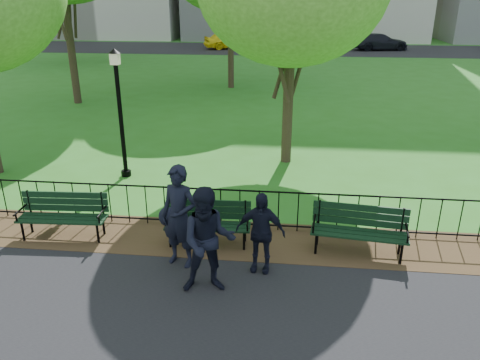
# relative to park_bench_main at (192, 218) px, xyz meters

# --- Properties ---
(ground) EXTENTS (120.00, 120.00, 0.00)m
(ground) POSITION_rel_park_bench_main_xyz_m (0.66, -1.27, -0.58)
(ground) COLOR #2A6B1C
(dirt_strip) EXTENTS (60.00, 1.60, 0.01)m
(dirt_strip) POSITION_rel_park_bench_main_xyz_m (0.66, 0.23, -0.57)
(dirt_strip) COLOR #3E2F19
(dirt_strip) RESTS_ON ground
(far_street) EXTENTS (70.00, 9.00, 0.01)m
(far_street) POSITION_rel_park_bench_main_xyz_m (0.66, 33.73, -0.57)
(far_street) COLOR black
(far_street) RESTS_ON ground
(iron_fence) EXTENTS (24.06, 0.06, 1.00)m
(iron_fence) POSITION_rel_park_bench_main_xyz_m (0.66, 0.73, -0.08)
(iron_fence) COLOR black
(iron_fence) RESTS_ON ground
(park_bench_main) EXTENTS (1.77, 0.58, 0.94)m
(park_bench_main) POSITION_rel_park_bench_main_xyz_m (0.00, 0.00, 0.00)
(park_bench_main) COLOR black
(park_bench_main) RESTS_ON ground
(park_bench_left_a) EXTENTS (1.78, 0.64, 0.99)m
(park_bench_left_a) POSITION_rel_park_bench_main_xyz_m (-2.64, 0.05, -0.01)
(park_bench_left_a) COLOR black
(park_bench_left_a) RESTS_ON ground
(park_bench_right_a) EXTENTS (1.83, 0.75, 1.01)m
(park_bench_right_a) POSITION_rel_park_bench_main_xyz_m (3.20, 0.05, -0.00)
(park_bench_right_a) COLOR black
(park_bench_right_a) RESTS_ON ground
(lamppost) EXTENTS (0.30, 0.30, 3.35)m
(lamppost) POSITION_rel_park_bench_main_xyz_m (-2.55, 3.43, 1.25)
(lamppost) COLOR black
(lamppost) RESTS_ON ground
(person_left) EXTENTS (0.80, 0.65, 1.90)m
(person_left) POSITION_rel_park_bench_main_xyz_m (-0.06, -0.73, 0.38)
(person_left) COLOR black
(person_left) RESTS_ON asphalt_path
(person_mid) EXTENTS (0.95, 0.60, 1.83)m
(person_mid) POSITION_rel_park_bench_main_xyz_m (0.59, -1.48, 0.35)
(person_mid) COLOR black
(person_mid) RESTS_ON asphalt_path
(person_right) EXTENTS (0.91, 0.46, 1.49)m
(person_right) POSITION_rel_park_bench_main_xyz_m (1.38, -0.78, 0.18)
(person_right) COLOR black
(person_right) RESTS_ON asphalt_path
(taxi) EXTENTS (4.76, 3.45, 1.51)m
(taxi) POSITION_rel_park_bench_main_xyz_m (-3.66, 33.57, 0.19)
(taxi) COLOR yellow
(taxi) RESTS_ON far_street
(sedan_silver) EXTENTS (4.52, 2.40, 1.42)m
(sedan_silver) POSITION_rel_park_bench_main_xyz_m (-0.22, 32.31, 0.14)
(sedan_silver) COLOR #A1A4A9
(sedan_silver) RESTS_ON far_street
(sedan_dark) EXTENTS (4.96, 2.85, 1.35)m
(sedan_dark) POSITION_rel_park_bench_main_xyz_m (9.05, 33.93, 0.11)
(sedan_dark) COLOR black
(sedan_dark) RESTS_ON far_street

